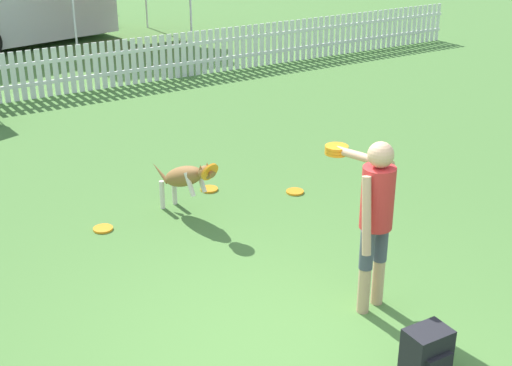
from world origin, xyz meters
The scene contains 8 objects.
ground_plane centered at (0.00, 0.00, 0.00)m, with size 240.00×240.00×0.00m, color #4C7A38.
handler_person centered at (1.01, 0.30, 0.97)m, with size 0.46×1.00×1.56m.
leaping_dog centered at (0.40, 2.77, 0.47)m, with size 0.43×1.10×0.76m.
frisbee_near_handler centered at (1.79, 2.67, 0.01)m, with size 0.21×0.21×0.02m.
frisbee_near_dog centered at (-0.54, 2.90, 0.01)m, with size 0.21×0.21×0.02m.
frisbee_midfield centered at (0.93, 3.26, 0.01)m, with size 0.21×0.21×0.02m.
backpack_on_grass centered at (0.76, -0.72, 0.21)m, with size 0.34×0.28×0.43m.
picket_fence centered at (0.00, 8.22, 0.42)m, with size 18.78×0.04×0.84m.
Camera 1 is at (-2.58, -3.88, 3.54)m, focal length 50.00 mm.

